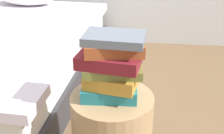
{
  "coord_description": "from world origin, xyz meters",
  "views": [
    {
      "loc": [
        0.13,
        -1.21,
        1.25
      ],
      "look_at": [
        0.0,
        0.0,
        0.65
      ],
      "focal_mm": 49.48,
      "sensor_mm": 36.0,
      "label": 1
    }
  ],
  "objects": [
    {
      "name": "book_maroon",
      "position": [
        -0.01,
        0.0,
        0.69
      ],
      "size": [
        0.29,
        0.22,
        0.06
      ],
      "primitive_type": "cube",
      "rotation": [
        0.0,
        0.0,
        -0.14
      ],
      "color": "maroon",
      "rests_on": "book_olive"
    },
    {
      "name": "book_slate",
      "position": [
        0.01,
        0.0,
        0.79
      ],
      "size": [
        0.27,
        0.19,
        0.04
      ],
      "primitive_type": "cube",
      "rotation": [
        0.0,
        0.0,
        -0.08
      ],
      "color": "slate",
      "rests_on": "book_rust"
    },
    {
      "name": "book_olive",
      "position": [
        0.01,
        -0.0,
        0.64
      ],
      "size": [
        0.27,
        0.17,
        0.04
      ],
      "primitive_type": "cube",
      "rotation": [
        0.0,
        0.0,
        0.07
      ],
      "color": "olive",
      "rests_on": "book_ochre"
    },
    {
      "name": "book_rust",
      "position": [
        0.01,
        0.01,
        0.74
      ],
      "size": [
        0.27,
        0.19,
        0.05
      ],
      "primitive_type": "cube",
      "rotation": [
        0.0,
        0.0,
        0.15
      ],
      "color": "#994723",
      "rests_on": "book_maroon"
    },
    {
      "name": "book_teal",
      "position": [
        -0.01,
        -0.0,
        0.53
      ],
      "size": [
        0.26,
        0.17,
        0.06
      ],
      "primitive_type": "cube",
      "rotation": [
        0.0,
        0.0,
        0.05
      ],
      "color": "#1E727F",
      "rests_on": "side_table"
    },
    {
      "name": "book_ochre",
      "position": [
        0.0,
        0.01,
        0.59
      ],
      "size": [
        0.25,
        0.22,
        0.06
      ],
      "primitive_type": "cube",
      "rotation": [
        0.0,
        0.0,
        -0.17
      ],
      "color": "#B7842D",
      "rests_on": "book_teal"
    }
  ]
}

